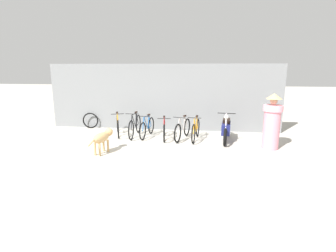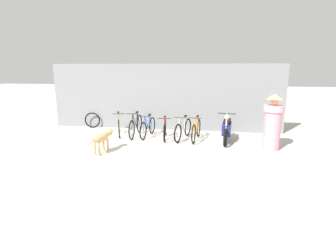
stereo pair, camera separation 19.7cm
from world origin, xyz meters
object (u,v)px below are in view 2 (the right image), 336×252
bicycle_2 (148,127)px  bicycle_3 (165,129)px  spare_tire_left (92,120)px  bicycle_4 (183,129)px  motorcycle (227,129)px  bicycle_5 (196,130)px  bicycle_0 (119,125)px  stray_dog (103,137)px  bicycle_1 (136,126)px  person_in_robes (273,122)px

bicycle_2 → bicycle_3: bearing=83.9°
bicycle_3 → spare_tire_left: size_ratio=2.39×
bicycle_3 → bicycle_4: (0.66, 0.00, 0.02)m
bicycle_2 → motorcycle: (2.84, -0.17, 0.08)m
bicycle_5 → spare_tire_left: bicycle_5 is taller
bicycle_0 → stray_dog: 2.13m
motorcycle → spare_tire_left: bearing=-95.8°
bicycle_0 → bicycle_2: bicycle_0 is taller
bicycle_3 → motorcycle: bearing=81.5°
motorcycle → bicycle_1: bearing=-87.1°
bicycle_2 → motorcycle: 2.85m
bicycle_0 → bicycle_5: 2.97m
bicycle_5 → motorcycle: size_ratio=0.84×
person_in_robes → spare_tire_left: (-6.82, 1.96, -0.55)m
bicycle_1 → bicycle_5: 2.28m
bicycle_5 → bicycle_3: bearing=-85.1°
bicycle_3 → stray_dog: 2.45m
bicycle_1 → bicycle_4: 1.81m
bicycle_0 → spare_tire_left: 1.77m
bicycle_5 → stray_dog: bearing=-48.9°
bicycle_2 → spare_tire_left: bicycle_2 is taller
bicycle_1 → bicycle_2: 0.48m
bicycle_2 → bicycle_5: bicycle_5 is taller
motorcycle → stray_dog: size_ratio=1.64×
motorcycle → bicycle_2: bearing=-86.9°
bicycle_0 → bicycle_4: size_ratio=0.98×
bicycle_1 → bicycle_5: bicycle_1 is taller
bicycle_2 → bicycle_4: bearing=90.5°
bicycle_0 → motorcycle: bearing=66.2°
bicycle_4 → motorcycle: bearing=103.5°
bicycle_2 → bicycle_4: bicycle_4 is taller
bicycle_1 → bicycle_2: size_ratio=1.13×
stray_dog → bicycle_4: bearing=-36.5°
person_in_robes → spare_tire_left: bearing=4.1°
bicycle_0 → bicycle_2: 1.16m
bicycle_3 → motorcycle: motorcycle is taller
bicycle_1 → bicycle_2: (0.47, -0.04, -0.03)m
bicycle_0 → stray_dog: bicycle_0 is taller
bicycle_1 → stray_dog: (-0.44, -2.06, 0.10)m
bicycle_1 → bicycle_2: bearing=84.2°
motorcycle → person_in_robes: bearing=66.9°
bicycle_4 → spare_tire_left: 4.15m
bicycle_4 → motorcycle: (1.52, -0.02, 0.08)m
bicycle_0 → motorcycle: 4.01m
stray_dog → spare_tire_left: (-1.74, 3.05, -0.15)m
bicycle_0 → bicycle_4: 2.49m
bicycle_4 → bicycle_1: bearing=-81.5°
bicycle_4 → motorcycle: motorcycle is taller
spare_tire_left → bicycle_4: bearing=-16.5°
bicycle_2 → person_in_robes: person_in_robes is taller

